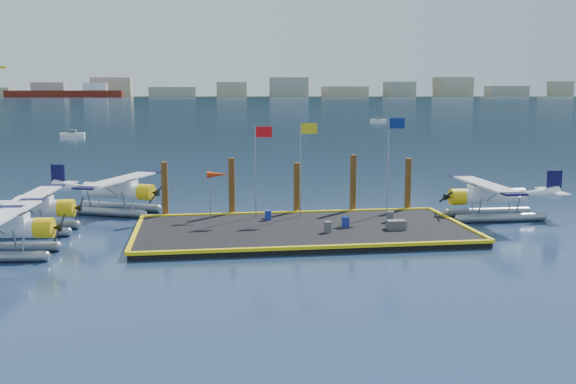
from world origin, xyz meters
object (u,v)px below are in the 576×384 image
piling_4 (408,186)px  piling_2 (297,190)px  seaplane_b (29,211)px  flagpole_red (259,157)px  seaplane_a (1,231)px  seaplane_d (490,198)px  drum_3 (328,227)px  drum_4 (390,217)px  windsock (217,176)px  drum_1 (346,222)px  seaplane_c (116,193)px  piling_3 (353,185)px  crate (396,225)px  piling_1 (232,189)px  drum_5 (268,215)px  piling_0 (165,191)px  flagpole_yellow (304,155)px  flagpole_blue (391,151)px

piling_4 → piling_2: bearing=180.0°
seaplane_b → flagpole_red: 14.69m
seaplane_a → seaplane_b: 5.80m
seaplane_a → piling_2: 19.18m
seaplane_d → drum_3: 12.90m
seaplane_a → piling_4: (25.13, 8.60, 0.60)m
drum_4 → windsock: bearing=165.5°
drum_1 → seaplane_d: bearing=15.9°
drum_3 → windsock: windsock is taller
seaplane_c → drum_3: seaplane_c is taller
piling_3 → seaplane_c: bearing=169.3°
crate → piling_1: piling_1 is taller
drum_5 → piling_0: (-6.70, 2.70, 1.29)m
drum_3 → piling_0: 12.04m
seaplane_c → drum_3: 16.73m
flagpole_yellow → seaplane_d: bearing=-4.4°
seaplane_b → piling_3: size_ratio=2.10×
drum_3 → crate: bearing=3.8°
drum_4 → piling_0: 15.07m
seaplane_a → drum_5: seaplane_a is taller
seaplane_d → windsock: size_ratio=2.95×
crate → flagpole_yellow: (-4.88, 4.99, 3.84)m
seaplane_d → drum_5: bearing=91.0°
flagpole_red → piling_0: bearing=165.5°
drum_5 → flagpole_blue: bearing=7.4°
crate → flagpole_blue: 6.50m
seaplane_a → piling_3: size_ratio=2.10×
seaplane_c → piling_3: 16.89m
seaplane_c → crate: bearing=85.6°
piling_3 → flagpole_red: bearing=-166.7°
drum_3 → crate: drum_3 is taller
drum_5 → flagpole_blue: (8.50, 1.10, 3.97)m
drum_4 → piling_3: 4.83m
drum_3 → seaplane_b: bearing=167.2°
seaplane_a → seaplane_d: size_ratio=0.98×
crate → windsock: (-10.61, 4.99, 2.55)m
seaplane_c → drum_1: (14.75, -8.76, -0.74)m
drum_4 → flagpole_red: (-8.15, 2.81, 3.66)m
piling_3 → flagpole_blue: bearing=-36.1°
flagpole_yellow → piling_0: 9.67m
drum_4 → drum_1: bearing=-159.0°
seaplane_d → piling_1: piling_1 is taller
flagpole_red → windsock: flagpole_red is taller
drum_3 → flagpole_blue: bearing=44.4°
seaplane_b → piling_2: piling_2 is taller
seaplane_a → seaplane_d: 30.68m
windsock → piling_0: 4.02m
piling_0 → piling_3: piling_3 is taller
seaplane_c → piling_4: piling_4 is taller
piling_0 → seaplane_a: bearing=-133.4°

